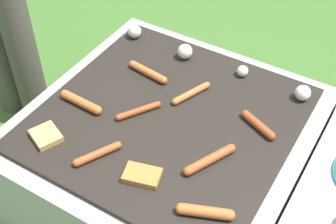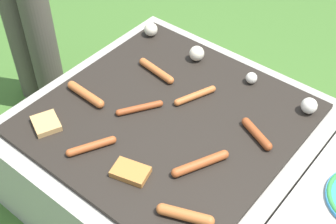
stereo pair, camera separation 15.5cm
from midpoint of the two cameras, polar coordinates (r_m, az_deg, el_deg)
ground_plane at (r=1.86m, az=2.41°, el=-9.43°), size 14.00×14.00×0.00m
grill at (r=1.71m, az=2.60°, el=-5.48°), size 0.92×0.92×0.40m
sausage_front_center at (r=1.63m, az=6.05°, el=1.88°), size 0.08×0.16×0.02m
sausage_back_right at (r=1.41m, az=7.13°, el=-6.41°), size 0.10×0.18×0.03m
sausage_front_right at (r=1.63m, az=-7.37°, el=2.04°), size 0.18×0.04×0.03m
sausage_front_left at (r=1.46m, az=-6.35°, el=-4.33°), size 0.09×0.15×0.02m
sausage_back_center at (r=1.72m, az=1.14°, el=4.95°), size 0.18×0.05×0.03m
sausage_mid_left at (r=1.53m, az=13.63°, el=-2.73°), size 0.14×0.08×0.03m
sausage_back_left at (r=1.57m, az=-0.69°, el=0.36°), size 0.10×0.14×0.02m
sausage_mid_right at (r=1.30m, az=5.60°, el=-12.58°), size 0.15×0.08×0.03m
bread_slice_left at (r=1.39m, az=-1.40°, el=-7.48°), size 0.12×0.10×0.02m
bread_slice_right at (r=1.55m, az=-11.92°, el=-1.52°), size 0.12×0.11×0.02m
mushroom_row at (r=1.75m, az=8.66°, el=5.89°), size 0.76×0.07×0.06m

